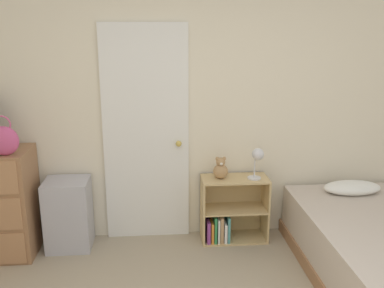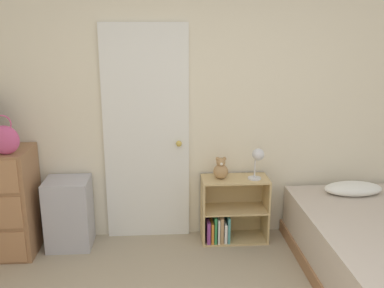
% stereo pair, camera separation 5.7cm
% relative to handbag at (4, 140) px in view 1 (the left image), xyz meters
% --- Properties ---
extents(wall_back, '(10.00, 0.06, 2.55)m').
position_rel_handbag_xyz_m(wall_back, '(1.54, 0.45, 0.17)').
color(wall_back, beige).
rests_on(wall_back, ground_plane).
extents(door_closed, '(0.80, 0.09, 2.05)m').
position_rel_handbag_xyz_m(door_closed, '(1.16, 0.39, -0.08)').
color(door_closed, white).
rests_on(door_closed, ground_plane).
extents(handbag, '(0.25, 0.12, 0.34)m').
position_rel_handbag_xyz_m(handbag, '(0.00, 0.00, 0.00)').
color(handbag, '#C64C7F').
rests_on(handbag, dresser).
extents(storage_bin, '(0.40, 0.35, 0.66)m').
position_rel_handbag_xyz_m(storage_bin, '(0.43, 0.22, -0.78)').
color(storage_bin, '#ADADB7').
rests_on(storage_bin, ground_plane).
extents(bookshelf, '(0.63, 0.30, 0.63)m').
position_rel_handbag_xyz_m(bookshelf, '(1.94, 0.25, -0.85)').
color(bookshelf, tan).
rests_on(bookshelf, ground_plane).
extents(teddy_bear, '(0.14, 0.14, 0.21)m').
position_rel_handbag_xyz_m(teddy_bear, '(1.85, 0.24, -0.39)').
color(teddy_bear, tan).
rests_on(teddy_bear, bookshelf).
extents(desk_lamp, '(0.14, 0.14, 0.30)m').
position_rel_handbag_xyz_m(desk_lamp, '(2.18, 0.20, -0.26)').
color(desk_lamp, silver).
rests_on(desk_lamp, bookshelf).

